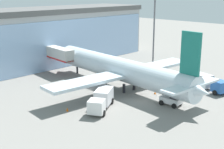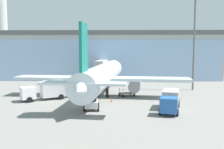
% 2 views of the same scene
% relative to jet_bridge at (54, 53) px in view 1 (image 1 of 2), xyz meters
% --- Properties ---
extents(ground, '(240.00, 240.00, 0.00)m').
position_rel_jet_bridge_xyz_m(ground, '(-0.66, -25.94, -4.23)').
color(ground, gray).
extents(terminal_building, '(65.24, 16.06, 13.25)m').
position_rel_jet_bridge_xyz_m(terminal_building, '(-0.66, 8.92, 2.39)').
color(terminal_building, '#A5A5A5').
rests_on(terminal_building, ground).
extents(jet_bridge, '(3.36, 12.66, 5.61)m').
position_rel_jet_bridge_xyz_m(jet_bridge, '(0.00, 0.00, 0.00)').
color(jet_bridge, beige).
rests_on(jet_bridge, ground).
extents(apron_light_mast, '(3.20, 0.40, 20.74)m').
position_rel_jet_bridge_xyz_m(apron_light_mast, '(19.59, -11.85, 7.92)').
color(apron_light_mast, '#59595E').
rests_on(apron_light_mast, ground).
extents(airplane, '(31.47, 36.88, 11.86)m').
position_rel_jet_bridge_xyz_m(airplane, '(1.30, -18.80, -0.65)').
color(airplane, silver).
rests_on(airplane, ground).
extents(catering_truck, '(7.36, 5.72, 2.65)m').
position_rel_jet_bridge_xyz_m(catering_truck, '(-7.93, -23.43, -2.77)').
color(catering_truck, silver).
rests_on(catering_truck, ground).
extents(fuel_truck, '(3.83, 7.61, 2.65)m').
position_rel_jet_bridge_xyz_m(fuel_truck, '(11.69, -30.12, -2.77)').
color(fuel_truck, '#2659A5').
rests_on(fuel_truck, ground).
extents(baggage_cart, '(3.21, 2.64, 1.50)m').
position_rel_jet_bridge_xyz_m(baggage_cart, '(5.82, -19.48, -3.73)').
color(baggage_cart, '#9E998C').
rests_on(baggage_cart, ground).
extents(pushback_tug, '(2.41, 3.35, 2.30)m').
position_rel_jet_bridge_xyz_m(pushback_tug, '(0.70, -30.14, -3.26)').
color(pushback_tug, silver).
rests_on(pushback_tug, ground).
extents(safety_cone_nose, '(0.36, 0.36, 0.55)m').
position_rel_jet_bridge_xyz_m(safety_cone_nose, '(3.29, -24.99, -3.96)').
color(safety_cone_nose, orange).
rests_on(safety_cone_nose, ground).
extents(safety_cone_wingtip, '(0.36, 0.36, 0.55)m').
position_rel_jet_bridge_xyz_m(safety_cone_wingtip, '(-12.27, -20.60, -3.96)').
color(safety_cone_wingtip, orange).
rests_on(safety_cone_wingtip, ground).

